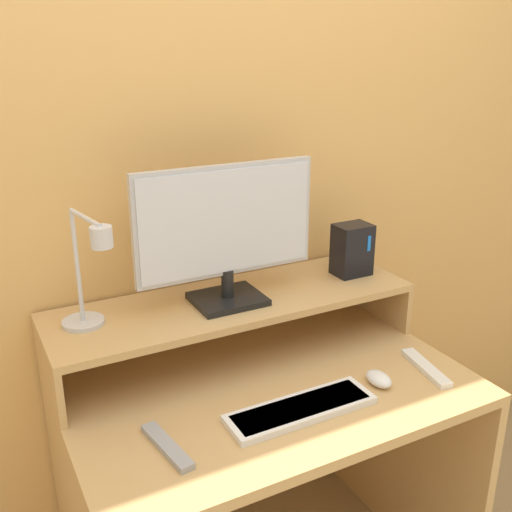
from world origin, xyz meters
TOP-DOWN VIEW (x-y plane):
  - wall_back at (0.00, 0.77)m, footprint 6.00×0.05m
  - desk at (0.00, 0.37)m, footprint 1.09×0.73m
  - monitor_shelf at (0.00, 0.57)m, footprint 1.09×0.33m
  - monitor at (-0.03, 0.55)m, footprint 0.53×0.17m
  - desk_lamp at (-0.42, 0.53)m, footprint 0.11×0.26m
  - router_dock at (0.42, 0.56)m, footprint 0.11×0.09m
  - keyboard at (0.01, 0.19)m, footprint 0.39×0.12m
  - mouse at (0.26, 0.21)m, footprint 0.06×0.09m
  - remote_control at (-0.34, 0.21)m, footprint 0.07×0.20m
  - remote_secondary at (0.43, 0.20)m, footprint 0.08×0.21m

SIDE VIEW (x-z plane):
  - desk at x=0.00m, z-range 0.15..0.92m
  - remote_control at x=-0.34m, z-range 0.77..0.78m
  - remote_secondary at x=0.43m, z-range 0.77..0.78m
  - keyboard at x=0.01m, z-range 0.77..0.79m
  - mouse at x=0.26m, z-range 0.77..0.80m
  - monitor_shelf at x=0.00m, z-range 0.83..1.00m
  - router_dock at x=0.42m, z-range 0.94..1.10m
  - desk_lamp at x=-0.42m, z-range 0.93..1.26m
  - monitor at x=-0.03m, z-range 0.95..1.35m
  - wall_back at x=0.00m, z-range 0.00..2.50m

